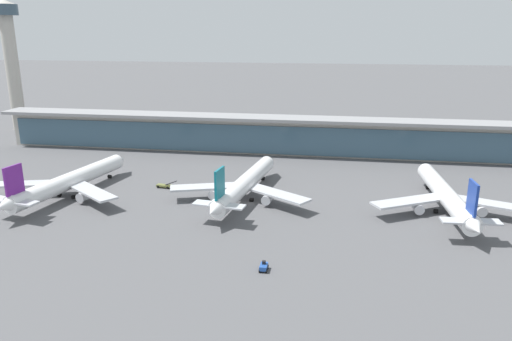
% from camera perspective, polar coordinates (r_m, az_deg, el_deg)
% --- Properties ---
extents(ground_plane, '(1200.00, 1200.00, 0.00)m').
position_cam_1_polar(ground_plane, '(142.81, -0.70, -3.79)').
color(ground_plane, '#515154').
extents(airliner_left_stand, '(42.06, 55.34, 14.80)m').
position_cam_1_polar(airliner_left_stand, '(157.32, -20.97, -1.21)').
color(airliner_left_stand, white).
rests_on(airliner_left_stand, ground).
extents(airliner_centre_stand, '(42.39, 55.54, 14.80)m').
position_cam_1_polar(airliner_centre_stand, '(144.47, -1.38, -1.61)').
color(airliner_centre_stand, white).
rests_on(airliner_centre_stand, ground).
extents(airliner_right_stand, '(42.66, 55.60, 14.80)m').
position_cam_1_polar(airliner_right_stand, '(144.43, 21.23, -2.75)').
color(airliner_right_stand, white).
rests_on(airliner_right_stand, ground).
extents(service_truck_near_nose_olive, '(6.92, 2.47, 2.70)m').
position_cam_1_polar(service_truck_near_nose_olive, '(158.50, -10.55, -1.72)').
color(service_truck_near_nose_olive, olive).
rests_on(service_truck_near_nose_olive, ground).
extents(service_truck_mid_apron_blue, '(1.71, 2.86, 2.05)m').
position_cam_1_polar(service_truck_mid_apron_blue, '(104.50, 0.90, -11.10)').
color(service_truck_mid_apron_blue, '#234C9E').
rests_on(service_truck_mid_apron_blue, ground).
extents(terminal_building, '(231.03, 12.80, 15.20)m').
position_cam_1_polar(terminal_building, '(197.74, 2.34, 4.22)').
color(terminal_building, '#B2ADA3').
rests_on(terminal_building, ground).
extents(control_tower, '(12.00, 12.00, 67.18)m').
position_cam_1_polar(control_tower, '(271.21, -26.61, 11.96)').
color(control_tower, '#B2ADA3').
rests_on(control_tower, ground).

